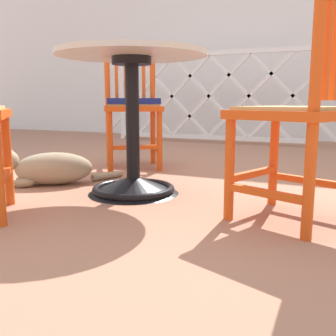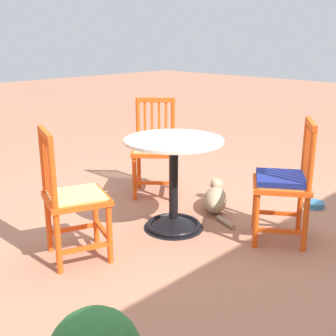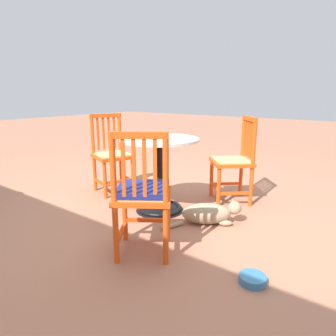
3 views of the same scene
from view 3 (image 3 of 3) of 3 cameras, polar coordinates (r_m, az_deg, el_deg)
name	(u,v)px [view 3 (image 3 of 3)]	position (r m, az deg, el deg)	size (l,w,h in m)	color
ground_plane	(162,211)	(3.05, -1.06, -8.09)	(24.00, 24.00, 0.00)	#A36B51
cafe_table	(159,183)	(2.97, -1.62, -2.88)	(0.76, 0.76, 0.73)	black
orange_chair_by_planter	(112,156)	(3.59, -10.61, 2.32)	(0.52, 0.52, 0.91)	#E04C14
orange_chair_at_corner	(143,195)	(2.14, -4.81, -5.08)	(0.56, 0.56, 0.91)	#E04C14
orange_chair_near_fence	(234,162)	(3.28, 12.40, 1.13)	(0.56, 0.56, 0.91)	#E04C14
tabby_cat	(211,214)	(2.76, 8.08, -8.53)	(0.52, 0.58, 0.23)	#9E896B
pet_water_bowl	(253,279)	(2.05, 15.73, -19.63)	(0.17, 0.17, 0.05)	teal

